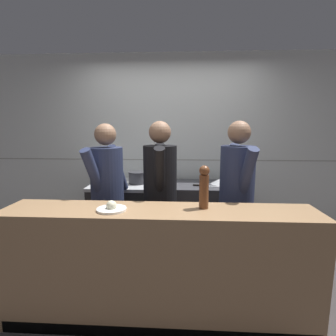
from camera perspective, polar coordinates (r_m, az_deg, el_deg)
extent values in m
plane|color=#383333|center=(2.73, -0.87, -27.39)|extent=(14.00, 14.00, 0.00)
cube|color=silver|center=(3.73, 0.79, 4.16)|extent=(8.00, 0.06, 2.60)
cube|color=gray|center=(3.71, 0.76, 1.81)|extent=(8.00, 0.00, 0.01)
cube|color=#232326|center=(3.59, -8.02, -10.49)|extent=(0.97, 0.70, 0.85)
cube|color=#B7BABF|center=(3.46, -8.19, -3.55)|extent=(0.99, 0.71, 0.04)
cube|color=#B7BABF|center=(3.26, -9.22, -11.39)|extent=(0.87, 0.03, 0.10)
cube|color=#38383D|center=(3.53, 8.70, -10.53)|extent=(0.92, 0.65, 0.88)
cube|color=black|center=(3.41, 9.03, -18.48)|extent=(0.90, 0.04, 0.10)
cube|color=#93704C|center=(2.31, -1.90, -20.53)|extent=(2.53, 0.45, 0.97)
cube|color=black|center=(2.40, -2.36, -32.06)|extent=(2.48, 0.04, 0.10)
cylinder|color=#2D2D33|center=(3.40, -6.66, -2.10)|extent=(0.22, 0.22, 0.15)
cylinder|color=#2D2D33|center=(3.39, -6.69, -0.92)|extent=(0.24, 0.24, 0.01)
cone|color=#B7BABF|center=(3.46, 11.46, -2.79)|extent=(0.27, 0.27, 0.07)
cube|color=#B7BABF|center=(3.29, 9.87, -3.97)|extent=(0.29, 0.07, 0.01)
cube|color=black|center=(3.29, 6.43, -3.75)|extent=(0.11, 0.04, 0.02)
cylinder|color=white|center=(2.14, -12.18, -8.76)|extent=(0.23, 0.23, 0.02)
sphere|color=beige|center=(2.13, -12.20, -7.99)|extent=(0.08, 0.08, 0.08)
cylinder|color=brown|center=(2.12, 7.82, -5.14)|extent=(0.08, 0.08, 0.27)
sphere|color=brown|center=(2.09, 7.93, -0.58)|extent=(0.08, 0.08, 0.08)
cube|color=black|center=(2.99, -12.63, -15.60)|extent=(0.33, 0.27, 0.77)
cylinder|color=#262D4C|center=(2.77, -13.15, -2.22)|extent=(0.43, 0.43, 0.64)
sphere|color=#8C664C|center=(2.72, -13.50, 7.13)|extent=(0.22, 0.22, 0.22)
cylinder|color=#262D4C|center=(2.92, -10.90, -0.07)|extent=(0.20, 0.34, 0.53)
cylinder|color=#262D4C|center=(2.60, -15.78, -1.37)|extent=(0.20, 0.34, 0.53)
cube|color=black|center=(2.90, -1.67, -16.04)|extent=(0.30, 0.21, 0.78)
cylinder|color=black|center=(2.67, -1.74, -2.03)|extent=(0.37, 0.37, 0.65)
sphere|color=#8C664C|center=(2.62, -1.79, 7.80)|extent=(0.22, 0.22, 0.22)
cylinder|color=black|center=(2.86, -1.69, 0.26)|extent=(0.13, 0.33, 0.54)
cylinder|color=black|center=(2.46, -1.81, -1.21)|extent=(0.13, 0.33, 0.54)
cube|color=black|center=(2.91, 14.22, -16.23)|extent=(0.32, 0.24, 0.78)
cylinder|color=#262D4C|center=(2.69, 14.83, -2.28)|extent=(0.40, 0.40, 0.65)
sphere|color=#8C664C|center=(2.63, 15.24, 7.51)|extent=(0.22, 0.22, 0.22)
cylinder|color=#262D4C|center=(2.86, 13.32, 0.01)|extent=(0.17, 0.34, 0.54)
cylinder|color=#262D4C|center=(2.49, 16.69, -1.46)|extent=(0.17, 0.34, 0.54)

